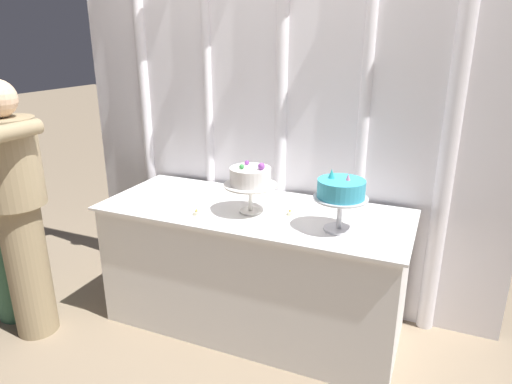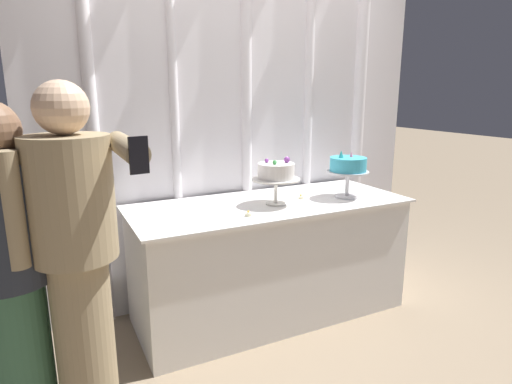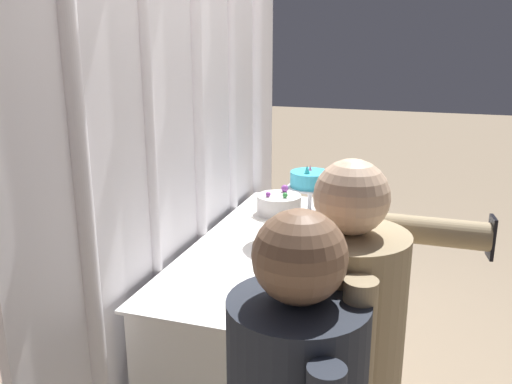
{
  "view_description": "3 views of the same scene",
  "coord_description": "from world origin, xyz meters",
  "px_view_note": "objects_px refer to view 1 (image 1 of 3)",
  "views": [
    {
      "loc": [
        0.99,
        -2.19,
        1.75
      ],
      "look_at": [
        0.06,
        0.0,
        0.93
      ],
      "focal_mm": 31.68,
      "sensor_mm": 36.0,
      "label": 1
    },
    {
      "loc": [
        -1.3,
        -2.29,
        1.51
      ],
      "look_at": [
        -0.15,
        0.0,
        0.9
      ],
      "focal_mm": 30.13,
      "sensor_mm": 36.0,
      "label": 2
    },
    {
      "loc": [
        -2.61,
        -0.68,
        1.85
      ],
      "look_at": [
        -0.05,
        0.15,
        1.08
      ],
      "focal_mm": 38.04,
      "sensor_mm": 36.0,
      "label": 3
    }
  ],
  "objects_px": {
    "cake_display_nearright": "(341,192)",
    "tealight_near_left": "(290,213)",
    "cake_display_nearleft": "(250,179)",
    "tealight_far_left": "(197,213)",
    "cake_table": "(253,268)",
    "guest_man_dark_suit": "(15,204)"
  },
  "relations": [
    {
      "from": "cake_display_nearright",
      "to": "tealight_near_left",
      "type": "distance_m",
      "value": 0.38
    },
    {
      "from": "cake_display_nearleft",
      "to": "tealight_far_left",
      "type": "relative_size",
      "value": 7.71
    },
    {
      "from": "cake_display_nearright",
      "to": "tealight_near_left",
      "type": "xyz_separation_m",
      "value": [
        -0.31,
        0.1,
        -0.2
      ]
    },
    {
      "from": "cake_display_nearright",
      "to": "cake_table",
      "type": "bearing_deg",
      "value": 168.55
    },
    {
      "from": "cake_table",
      "to": "cake_display_nearright",
      "type": "distance_m",
      "value": 0.82
    },
    {
      "from": "cake_table",
      "to": "tealight_near_left",
      "type": "height_order",
      "value": "tealight_near_left"
    },
    {
      "from": "cake_display_nearleft",
      "to": "guest_man_dark_suit",
      "type": "height_order",
      "value": "guest_man_dark_suit"
    },
    {
      "from": "cake_display_nearright",
      "to": "cake_display_nearleft",
      "type": "bearing_deg",
      "value": 174.58
    },
    {
      "from": "cake_table",
      "to": "tealight_near_left",
      "type": "xyz_separation_m",
      "value": [
        0.23,
        -0.01,
        0.4
      ]
    },
    {
      "from": "cake_display_nearright",
      "to": "guest_man_dark_suit",
      "type": "xyz_separation_m",
      "value": [
        -1.76,
        -0.5,
        -0.15
      ]
    },
    {
      "from": "tealight_near_left",
      "to": "cake_display_nearleft",
      "type": "bearing_deg",
      "value": -167.14
    },
    {
      "from": "cake_display_nearright",
      "to": "tealight_far_left",
      "type": "distance_m",
      "value": 0.83
    },
    {
      "from": "tealight_far_left",
      "to": "tealight_near_left",
      "type": "distance_m",
      "value": 0.53
    },
    {
      "from": "cake_display_nearright",
      "to": "guest_man_dark_suit",
      "type": "bearing_deg",
      "value": -164.21
    },
    {
      "from": "cake_table",
      "to": "guest_man_dark_suit",
      "type": "height_order",
      "value": "guest_man_dark_suit"
    },
    {
      "from": "tealight_near_left",
      "to": "guest_man_dark_suit",
      "type": "height_order",
      "value": "guest_man_dark_suit"
    },
    {
      "from": "cake_display_nearleft",
      "to": "tealight_near_left",
      "type": "xyz_separation_m",
      "value": [
        0.22,
        0.05,
        -0.19
      ]
    },
    {
      "from": "cake_table",
      "to": "cake_display_nearright",
      "type": "height_order",
      "value": "cake_display_nearright"
    },
    {
      "from": "cake_table",
      "to": "guest_man_dark_suit",
      "type": "distance_m",
      "value": 1.43
    },
    {
      "from": "tealight_far_left",
      "to": "guest_man_dark_suit",
      "type": "height_order",
      "value": "guest_man_dark_suit"
    },
    {
      "from": "cake_display_nearleft",
      "to": "tealight_near_left",
      "type": "height_order",
      "value": "cake_display_nearleft"
    },
    {
      "from": "tealight_near_left",
      "to": "guest_man_dark_suit",
      "type": "bearing_deg",
      "value": -157.61
    }
  ]
}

